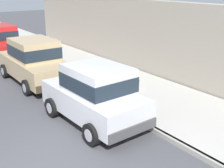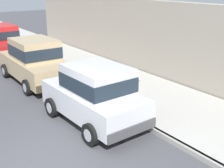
{
  "view_description": "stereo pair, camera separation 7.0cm",
  "coord_description": "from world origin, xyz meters",
  "px_view_note": "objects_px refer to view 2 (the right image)",
  "views": [
    {
      "loc": [
        -2.4,
        -5.9,
        4.21
      ],
      "look_at": [
        3.3,
        1.94,
        0.85
      ],
      "focal_mm": 47.24,
      "sensor_mm": 36.0,
      "label": 1
    },
    {
      "loc": [
        -2.34,
        -5.94,
        4.21
      ],
      "look_at": [
        3.3,
        1.94,
        0.85
      ],
      "focal_mm": 47.24,
      "sensor_mm": 36.0,
      "label": 2
    }
  ],
  "objects_px": {
    "car_red_sedan": "(0,41)",
    "fire_hydrant": "(61,64)",
    "car_tan_sedan": "(35,60)",
    "dog_white": "(134,80)",
    "car_silver_hatchback": "(95,94)"
  },
  "relations": [
    {
      "from": "car_red_sedan",
      "to": "car_tan_sedan",
      "type": "bearing_deg",
      "value": -90.16
    },
    {
      "from": "car_silver_hatchback",
      "to": "car_red_sedan",
      "type": "xyz_separation_m",
      "value": [
        0.05,
        10.26,
        0.01
      ]
    },
    {
      "from": "car_tan_sedan",
      "to": "dog_white",
      "type": "relative_size",
      "value": 6.1
    },
    {
      "from": "dog_white",
      "to": "car_silver_hatchback",
      "type": "bearing_deg",
      "value": -151.41
    },
    {
      "from": "car_tan_sedan",
      "to": "dog_white",
      "type": "distance_m",
      "value": 4.44
    },
    {
      "from": "car_red_sedan",
      "to": "dog_white",
      "type": "relative_size",
      "value": 6.15
    },
    {
      "from": "car_silver_hatchback",
      "to": "car_tan_sedan",
      "type": "relative_size",
      "value": 0.84
    },
    {
      "from": "car_silver_hatchback",
      "to": "car_tan_sedan",
      "type": "xyz_separation_m",
      "value": [
        0.03,
        4.92,
        0.01
      ]
    },
    {
      "from": "dog_white",
      "to": "fire_hydrant",
      "type": "xyz_separation_m",
      "value": [
        -1.41,
        3.84,
        0.05
      ]
    },
    {
      "from": "car_red_sedan",
      "to": "fire_hydrant",
      "type": "relative_size",
      "value": 6.4
    },
    {
      "from": "dog_white",
      "to": "fire_hydrant",
      "type": "bearing_deg",
      "value": 110.15
    },
    {
      "from": "car_tan_sedan",
      "to": "dog_white",
      "type": "xyz_separation_m",
      "value": [
        2.89,
        -3.33,
        -0.55
      ]
    },
    {
      "from": "car_silver_hatchback",
      "to": "dog_white",
      "type": "distance_m",
      "value": 3.37
    },
    {
      "from": "car_tan_sedan",
      "to": "fire_hydrant",
      "type": "relative_size",
      "value": 6.34
    },
    {
      "from": "car_red_sedan",
      "to": "fire_hydrant",
      "type": "distance_m",
      "value": 5.07
    }
  ]
}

